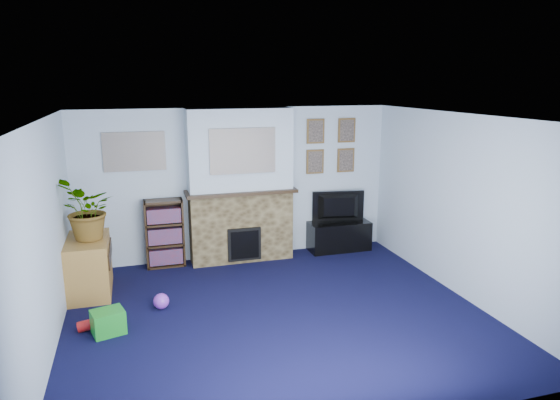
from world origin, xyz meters
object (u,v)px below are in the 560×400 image
object	(u,v)px
television	(339,207)
sideboard	(89,268)
tv_stand	(339,237)
bookshelf	(165,235)

from	to	relation	value
television	sideboard	distance (m)	4.00
tv_stand	bookshelf	bearing A→B (deg)	178.47
television	bookshelf	size ratio (longest dim) A/B	0.84
bookshelf	sideboard	world-z (taller)	bookshelf
tv_stand	television	world-z (taller)	television
bookshelf	sideboard	size ratio (longest dim) A/B	1.08
tv_stand	television	size ratio (longest dim) A/B	1.16
sideboard	television	bearing A→B (deg)	9.85
television	tv_stand	bearing A→B (deg)	99.29
tv_stand	sideboard	bearing A→B (deg)	-170.43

